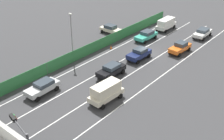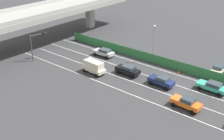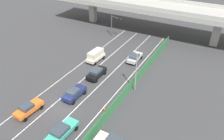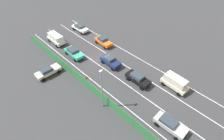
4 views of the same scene
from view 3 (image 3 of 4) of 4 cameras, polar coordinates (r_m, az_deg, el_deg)
name	(u,v)px [view 3 (image 3 of 4)]	position (r m, az deg, el deg)	size (l,w,h in m)	color
ground_plane	(64,107)	(35.02, -12.14, -9.19)	(300.00, 300.00, 0.00)	#38383A
lane_line_left_edge	(65,76)	(41.98, -11.82, -1.40)	(0.14, 49.75, 0.01)	silver
lane_line_mid_left	(81,81)	(40.05, -7.89, -2.78)	(0.14, 49.75, 0.01)	silver
lane_line_mid_right	(98,87)	(38.35, -3.59, -4.26)	(0.14, 49.75, 0.01)	silver
lane_line_right_edge	(116,93)	(36.92, 1.11, -5.85)	(0.14, 49.75, 0.01)	silver
elevated_overpass	(148,7)	(58.25, 9.28, 15.51)	(51.85, 9.34, 8.09)	#A09E99
green_fence	(126,92)	(35.79, 3.53, -5.52)	(0.10, 45.85, 1.78)	#2D753D
car_sedan_navy	(74,93)	(35.90, -9.61, -5.80)	(2.10, 4.28, 1.65)	navy
car_van_cream	(96,55)	(45.28, -4.19, 3.77)	(2.23, 4.52, 2.28)	beige
car_sedan_black	(96,73)	(40.28, -3.99, -0.72)	(1.99, 4.43, 1.65)	black
car_taxi_orange	(28,108)	(34.81, -20.55, -9.15)	(2.13, 4.42, 1.68)	orange
car_sedan_silver	(135,57)	(45.42, 5.82, 3.22)	(2.11, 4.43, 1.57)	#B7BABC
car_taxi_teal	(62,131)	(30.33, -12.63, -14.93)	(2.16, 4.68, 1.57)	teal
traffic_light	(115,22)	(55.22, 0.81, 12.05)	(3.37, 1.06, 5.32)	#47474C
street_lamp	(136,68)	(35.22, 6.18, 0.50)	(0.60, 0.36, 7.19)	gray
traffic_cone	(105,108)	(33.59, -1.90, -9.74)	(0.47, 0.47, 0.65)	orange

